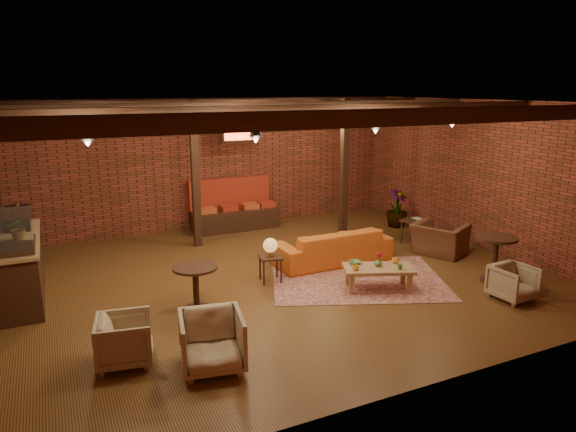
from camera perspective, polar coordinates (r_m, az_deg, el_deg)
name	(u,v)px	position (r m, az deg, el deg)	size (l,w,h in m)	color
floor	(268,279)	(9.55, -2.20, -7.06)	(10.00, 10.00, 0.00)	#39250E
ceiling	(267,102)	(8.91, -2.40, 12.50)	(10.00, 8.00, 0.02)	black
wall_back	(204,165)	(12.82, -9.32, 5.65)	(10.00, 0.02, 3.20)	brown
wall_front	(411,263)	(5.75, 13.51, -5.07)	(10.00, 0.02, 3.20)	brown
wall_right	(479,175)	(11.93, 20.47, 4.32)	(0.02, 8.00, 3.20)	brown
ceiling_beams	(267,110)	(8.91, -2.39, 11.73)	(9.80, 6.40, 0.22)	black
ceiling_pipe	(235,118)	(10.42, -5.86, 10.75)	(0.12, 0.12, 9.60)	black
post_left	(195,175)	(11.33, -10.27, 4.51)	(0.16, 0.16, 3.20)	black
post_right	(344,169)	(12.12, 6.28, 5.26)	(0.16, 0.16, 3.20)	black
service_counter	(16,253)	(9.60, -28.00, -3.61)	(0.80, 2.50, 1.60)	black
plant_counter	(20,224)	(9.68, -27.65, -0.84)	(0.35, 0.39, 0.30)	#337F33
banquette	(234,210)	(12.78, -5.98, 0.71)	(2.10, 0.70, 1.00)	#A32D1B
service_sign	(239,136)	(12.06, -5.49, 8.84)	(0.86, 0.06, 0.30)	#FF4419
ceiling_spotlights	(267,123)	(8.93, -2.37, 10.32)	(6.40, 4.40, 0.28)	black
rug	(357,278)	(9.67, 7.65, -6.87)	(3.10, 2.37, 0.01)	maroon
sofa	(332,246)	(10.38, 4.93, -3.34)	(2.36, 0.92, 0.69)	#C45A1B
coffee_table	(378,269)	(9.12, 9.93, -5.86)	(1.33, 1.01, 0.66)	#A0774A
side_table_lamp	(270,249)	(9.25, -1.98, -3.66)	(0.45, 0.45, 0.82)	black
round_table_left	(196,280)	(8.27, -10.22, -7.06)	(0.70, 0.70, 0.73)	black
armchair_a	(124,338)	(7.04, -17.72, -12.75)	(0.68, 0.63, 0.70)	beige
armchair_b	(212,339)	(6.65, -8.46, -13.35)	(0.78, 0.73, 0.80)	beige
armchair_right	(440,234)	(11.28, 16.54, -1.91)	(1.02, 0.67, 0.90)	brown
side_table_book	(415,221)	(11.88, 13.90, -0.59)	(0.64, 0.64, 0.58)	black
round_table_right	(495,252)	(9.98, 22.03, -3.69)	(0.74, 0.74, 0.86)	black
armchair_far	(513,281)	(9.38, 23.76, -6.61)	(0.62, 0.58, 0.64)	beige
plant_tall	(399,171)	(13.05, 12.25, 4.93)	(1.61, 1.61, 2.87)	#4C7F4C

